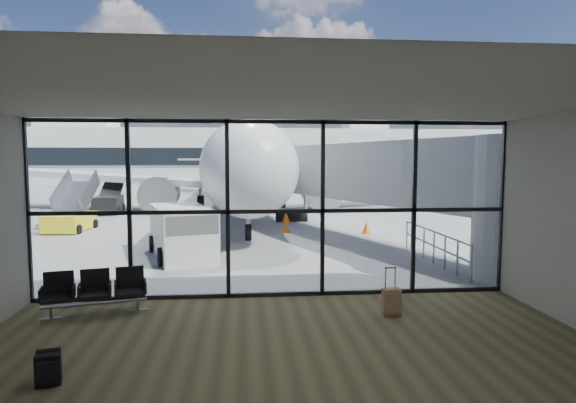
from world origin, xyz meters
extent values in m
plane|color=slate|center=(0.00, 40.00, 0.00)|extent=(220.00, 220.00, 0.00)
cube|color=brown|center=(0.00, -4.00, 0.01)|extent=(12.00, 8.00, 0.01)
cube|color=silver|center=(0.00, -4.00, 4.50)|extent=(12.00, 8.00, 0.02)
cube|color=beige|center=(0.00, -8.00, 2.25)|extent=(12.00, 0.02, 4.50)
cube|color=white|center=(0.00, 0.00, 2.25)|extent=(12.00, 0.04, 4.50)
cube|color=black|center=(0.00, 0.00, 0.06)|extent=(12.00, 0.12, 0.10)
cube|color=black|center=(0.00, 0.00, 2.20)|extent=(12.00, 0.12, 0.10)
cube|color=black|center=(0.00, 0.00, 4.44)|extent=(12.00, 0.12, 0.10)
cube|color=black|center=(-6.00, 0.00, 2.25)|extent=(0.10, 0.12, 4.50)
cube|color=black|center=(-3.60, 0.00, 2.25)|extent=(0.10, 0.12, 4.50)
cube|color=black|center=(-1.20, 0.00, 2.25)|extent=(0.10, 0.12, 4.50)
cube|color=black|center=(1.20, 0.00, 2.25)|extent=(0.10, 0.12, 4.50)
cube|color=black|center=(3.60, 0.00, 2.25)|extent=(0.10, 0.12, 4.50)
cube|color=black|center=(6.00, 0.00, 2.25)|extent=(0.10, 0.12, 4.50)
cylinder|color=#949698|center=(7.20, 1.00, 2.10)|extent=(2.80, 2.80, 4.20)
cube|color=#949698|center=(4.55, 8.00, 3.00)|extent=(7.45, 14.81, 2.40)
cube|color=#949698|center=(1.90, 15.00, 3.00)|extent=(2.60, 2.20, 2.60)
cylinder|color=gray|center=(1.10, 15.00, 0.90)|extent=(0.20, 0.20, 1.80)
cylinder|color=gray|center=(2.70, 15.00, 0.90)|extent=(0.20, 0.20, 1.80)
cylinder|color=black|center=(1.90, 15.00, 0.25)|extent=(1.80, 0.56, 0.56)
cylinder|color=gray|center=(5.60, 0.80, 0.55)|extent=(0.06, 0.06, 1.10)
cylinder|color=gray|center=(5.60, 1.70, 0.55)|extent=(0.06, 0.06, 1.10)
cylinder|color=gray|center=(5.60, 2.60, 0.55)|extent=(0.06, 0.06, 1.10)
cylinder|color=gray|center=(5.60, 3.50, 0.55)|extent=(0.06, 0.06, 1.10)
cylinder|color=gray|center=(5.60, 4.40, 0.55)|extent=(0.06, 0.06, 1.10)
cylinder|color=gray|center=(5.60, 5.30, 0.55)|extent=(0.06, 0.06, 1.10)
cylinder|color=gray|center=(5.60, 6.20, 0.55)|extent=(0.06, 0.06, 1.10)
cylinder|color=gray|center=(5.60, 3.50, 1.08)|extent=(0.06, 5.40, 0.06)
cylinder|color=gray|center=(5.60, 3.50, 0.60)|extent=(0.06, 5.40, 0.06)
cube|color=silver|center=(0.00, 62.00, 4.00)|extent=(80.00, 12.00, 8.00)
cube|color=black|center=(0.00, 55.90, 4.00)|extent=(80.00, 0.20, 2.40)
cube|color=silver|center=(-25.00, 62.00, 9.50)|extent=(10.00, 8.00, 3.00)
cube|color=silver|center=(18.00, 62.00, 9.00)|extent=(6.00, 6.00, 2.00)
cylinder|color=#382619|center=(-39.00, 72.00, 1.53)|extent=(0.50, 0.50, 3.06)
sphere|color=black|center=(-39.00, 72.00, 5.27)|extent=(5.61, 5.61, 5.61)
cylinder|color=#382619|center=(-33.00, 72.00, 1.71)|extent=(0.50, 0.50, 3.42)
sphere|color=black|center=(-33.00, 72.00, 5.89)|extent=(6.27, 6.27, 6.27)
cylinder|color=#382619|center=(-27.00, 72.00, 1.35)|extent=(0.50, 0.50, 2.70)
sphere|color=black|center=(-27.00, 72.00, 4.65)|extent=(4.95, 4.95, 4.95)
cylinder|color=#382619|center=(-21.00, 72.00, 1.53)|extent=(0.50, 0.50, 3.06)
sphere|color=black|center=(-21.00, 72.00, 5.27)|extent=(5.61, 5.61, 5.61)
cylinder|color=#382619|center=(-15.00, 72.00, 1.71)|extent=(0.50, 0.50, 3.42)
sphere|color=black|center=(-15.00, 72.00, 5.89)|extent=(6.27, 6.27, 6.27)
cube|color=gray|center=(-4.16, -1.07, 0.25)|extent=(2.19, 0.62, 0.04)
cube|color=black|center=(-4.90, -1.25, 0.45)|extent=(0.75, 0.72, 0.08)
cube|color=black|center=(-4.97, -0.98, 0.71)|extent=(0.63, 0.22, 0.56)
cube|color=black|center=(-4.16, -1.07, 0.45)|extent=(0.75, 0.72, 0.08)
cube|color=black|center=(-4.23, -0.79, 0.71)|extent=(0.63, 0.22, 0.56)
cube|color=black|center=(-3.42, -0.89, 0.45)|extent=(0.75, 0.72, 0.08)
cube|color=black|center=(-3.49, -0.61, 0.71)|extent=(0.63, 0.22, 0.56)
cylinder|color=gray|center=(-5.05, -1.29, 0.13)|extent=(0.06, 0.06, 0.25)
cylinder|color=gray|center=(-3.27, -0.85, 0.13)|extent=(0.06, 0.06, 0.25)
cube|color=black|center=(-3.84, -4.55, 0.25)|extent=(0.41, 0.31, 0.50)
cube|color=black|center=(-3.81, -4.68, 0.25)|extent=(0.30, 0.14, 0.34)
cylinder|color=black|center=(-3.87, -4.44, 0.50)|extent=(0.35, 0.17, 0.09)
cube|color=#937252|center=(2.48, -1.78, 0.32)|extent=(0.40, 0.25, 0.60)
cube|color=#937252|center=(2.48, -1.91, 0.32)|extent=(0.33, 0.05, 0.44)
cylinder|color=gray|center=(2.37, -1.67, 0.83)|extent=(0.03, 0.03, 0.50)
cylinder|color=gray|center=(2.59, -1.67, 0.83)|extent=(0.03, 0.03, 0.50)
cube|color=black|center=(2.48, -1.67, 1.07)|extent=(0.27, 0.04, 0.02)
cylinder|color=black|center=(2.37, -1.67, 0.03)|extent=(0.03, 0.07, 0.07)
cylinder|color=black|center=(2.59, -1.67, 0.03)|extent=(0.03, 0.07, 0.07)
cylinder|color=silver|center=(-0.94, 22.43, 3.15)|extent=(4.64, 31.60, 3.89)
sphere|color=silver|center=(-0.56, 6.67, 3.15)|extent=(3.89, 3.89, 3.89)
cone|color=silver|center=(-1.38, 40.81, 3.47)|extent=(4.04, 6.40, 3.89)
cube|color=black|center=(-0.58, 7.30, 3.68)|extent=(2.34, 1.32, 0.53)
cube|color=silver|center=(-9.89, 23.26, 2.26)|extent=(16.12, 7.93, 1.24)
cylinder|color=black|center=(-6.38, 21.25, 1.21)|extent=(2.29, 3.62, 2.21)
cube|color=silver|center=(-4.73, 40.20, 3.57)|extent=(6.03, 2.92, 0.19)
cube|color=silver|center=(7.96, 23.69, 2.26)|extent=(16.05, 8.60, 1.24)
cylinder|color=black|center=(4.54, 21.51, 1.21)|extent=(2.29, 3.62, 2.21)
cube|color=silver|center=(1.99, 40.36, 3.57)|extent=(6.06, 3.18, 0.19)
cube|color=#56100C|center=(-1.38, 40.81, 6.93)|extent=(0.41, 4.00, 6.30)
cylinder|color=gray|center=(-0.61, 8.78, 0.74)|extent=(0.21, 0.21, 1.47)
cylinder|color=black|center=(-0.61, 8.78, 0.37)|extent=(0.28, 0.74, 0.74)
cylinder|color=black|center=(-3.90, 22.88, 0.47)|extent=(0.50, 1.02, 1.01)
cylinder|color=black|center=(1.99, 23.02, 0.47)|extent=(0.50, 1.02, 1.01)
cube|color=silver|center=(-3.02, 5.43, 0.90)|extent=(2.90, 4.49, 1.80)
cube|color=black|center=(-2.59, 3.96, 1.40)|extent=(1.95, 1.52, 0.63)
cylinder|color=black|center=(-3.51, 3.88, 0.32)|extent=(0.39, 0.67, 0.63)
cylinder|color=black|center=(-1.78, 4.39, 0.32)|extent=(0.39, 0.67, 0.63)
cylinder|color=black|center=(-4.27, 6.47, 0.32)|extent=(0.39, 0.67, 0.63)
cylinder|color=black|center=(-2.54, 6.98, 0.32)|extent=(0.39, 0.67, 0.63)
cube|color=black|center=(-9.65, 20.29, 0.60)|extent=(1.83, 3.39, 1.09)
cube|color=black|center=(-9.78, 21.59, 1.41)|extent=(1.56, 2.82, 1.12)
cylinder|color=black|center=(-10.30, 19.13, 0.27)|extent=(0.27, 0.56, 0.54)
cylinder|color=black|center=(-8.79, 19.28, 0.27)|extent=(0.27, 0.56, 0.54)
cylinder|color=black|center=(-10.52, 21.29, 0.27)|extent=(0.27, 0.56, 0.54)
cylinder|color=black|center=(-9.00, 21.44, 0.27)|extent=(0.27, 0.56, 0.54)
cube|color=yellow|center=(-9.36, 12.41, 0.46)|extent=(1.84, 2.97, 0.82)
cube|color=gray|center=(-9.30, 13.23, 1.63)|extent=(1.60, 2.41, 1.51)
cylinder|color=black|center=(-10.25, 11.46, 0.22)|extent=(0.24, 0.46, 0.45)
cylinder|color=black|center=(-8.62, 11.34, 0.22)|extent=(0.24, 0.46, 0.45)
cylinder|color=black|center=(-10.10, 13.49, 0.22)|extent=(0.24, 0.46, 0.45)
cylinder|color=black|center=(-8.47, 13.37, 0.22)|extent=(0.24, 0.46, 0.45)
cube|color=#FF610D|center=(1.53, 14.46, 0.02)|extent=(0.46, 0.46, 0.03)
cone|color=#FF610D|center=(1.53, 14.46, 0.33)|extent=(0.44, 0.44, 0.66)
cube|color=#CE690A|center=(1.23, 10.90, 0.01)|extent=(0.39, 0.39, 0.03)
cone|color=#CE690A|center=(1.23, 10.90, 0.28)|extent=(0.37, 0.37, 0.55)
cube|color=orange|center=(5.00, 10.16, 0.02)|extent=(0.42, 0.42, 0.03)
cone|color=orange|center=(5.00, 10.16, 0.30)|extent=(0.40, 0.40, 0.60)
camera|label=1|loc=(-0.79, -12.05, 3.49)|focal=30.00mm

